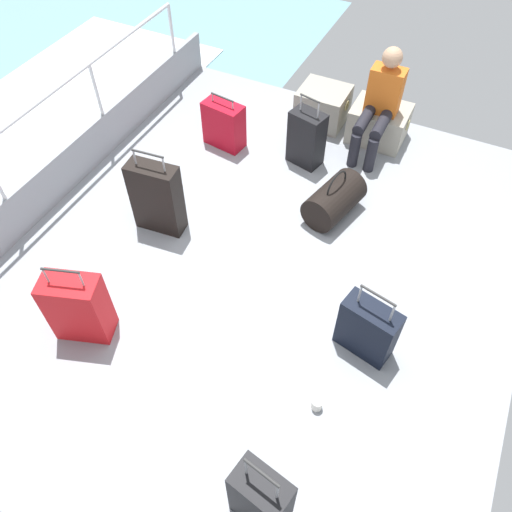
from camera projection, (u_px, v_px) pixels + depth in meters
The scene contains 14 objects.
ground_plane at pixel (263, 263), 4.56m from camera, with size 4.40×5.20×0.06m, color gray.
gunwale_port at pixel (65, 171), 4.97m from camera, with size 0.06×5.20×0.45m, color gray.
railing_port at pixel (47, 123), 4.54m from camera, with size 0.04×4.20×1.02m.
cargo_crate_0 at pixel (323, 106), 5.71m from camera, with size 0.57×0.48×0.40m.
cargo_crate_1 at pixel (379, 123), 5.51m from camera, with size 0.63×0.48×0.39m.
passenger_seated at pixel (380, 102), 5.12m from camera, with size 0.34×0.66×1.09m.
suitcase_0 at pixel (157, 198), 4.53m from camera, with size 0.47×0.24×0.87m.
suitcase_1 at pixel (78, 307), 3.84m from camera, with size 0.49×0.37×0.78m.
suitcase_2 at pixel (306, 138), 5.18m from camera, with size 0.39×0.30×0.78m.
suitcase_3 at pixel (367, 329), 3.78m from camera, with size 0.47×0.29×0.70m.
suitcase_4 at pixel (261, 499), 2.99m from camera, with size 0.38×0.27×0.83m.
suitcase_5 at pixel (224, 125), 5.40m from camera, with size 0.46×0.28×0.59m.
duffel_bag at pixel (334, 200), 4.77m from camera, with size 0.49×0.66×0.51m.
paper_cup at pixel (317, 404), 3.63m from camera, with size 0.08×0.08×0.10m, color white.
Camera 1 is at (1.20, -2.59, 3.53)m, focal length 35.45 mm.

